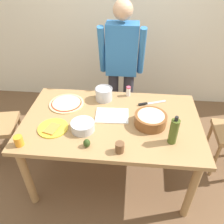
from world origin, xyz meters
name	(u,v)px	position (x,y,z in m)	size (l,w,h in m)	color
ground	(112,173)	(0.00, 0.00, 0.00)	(8.00, 8.00, 0.00)	brown
wall_back	(123,12)	(0.00, 1.60, 1.30)	(5.60, 0.10, 2.60)	silver
dining_table	(111,127)	(0.00, 0.00, 0.67)	(1.60, 0.96, 0.76)	#A37A4C
person_cook	(121,65)	(0.04, 0.76, 0.94)	(0.49, 0.25, 1.62)	#2D2D38
pizza_raw_on_board	(67,103)	(-0.47, 0.20, 0.77)	(0.34, 0.34, 0.02)	beige
plate_with_slice	(53,128)	(-0.49, -0.17, 0.77)	(0.26, 0.26, 0.02)	gold
popcorn_bowl	(151,119)	(0.34, -0.03, 0.82)	(0.28, 0.28, 0.11)	brown
mixing_bowl_steel	(83,126)	(-0.23, -0.16, 0.80)	(0.20, 0.20, 0.08)	#B7B7BC
olive_oil_bottle	(174,131)	(0.51, -0.23, 0.87)	(0.07, 0.07, 0.26)	#47561E
steel_pot	(104,94)	(-0.11, 0.32, 0.83)	(0.17, 0.17, 0.13)	#B7B7BC
cup_orange	(19,141)	(-0.69, -0.38, 0.80)	(0.07, 0.07, 0.09)	orange
cup_small_brown	(120,147)	(0.10, -0.38, 0.80)	(0.07, 0.07, 0.09)	brown
salt_shaker	(128,91)	(0.13, 0.42, 0.81)	(0.04, 0.04, 0.11)	white
cutting_board_white	(112,116)	(0.00, 0.05, 0.77)	(0.30, 0.22, 0.01)	white
chef_knife	(149,103)	(0.35, 0.28, 0.77)	(0.28, 0.13, 0.02)	silver
avocado	(87,143)	(-0.16, -0.35, 0.80)	(0.06, 0.06, 0.07)	#2D4219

